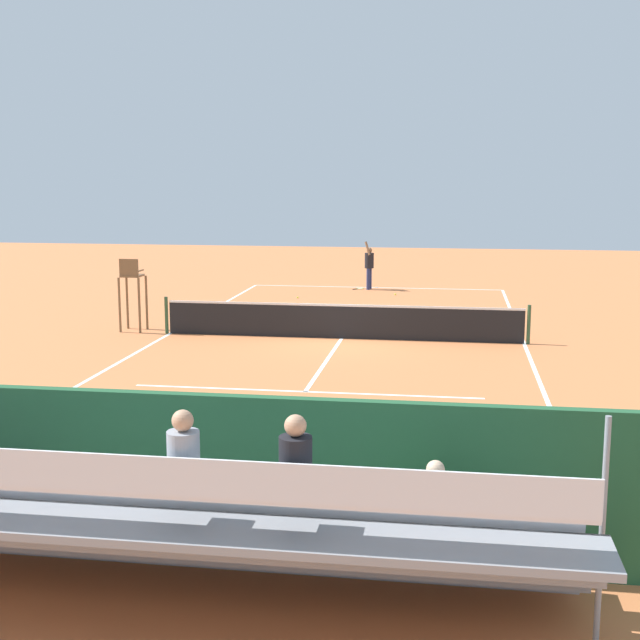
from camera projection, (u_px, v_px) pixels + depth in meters
name	position (u px, v px, depth m)	size (l,w,h in m)	color
ground_plane	(342.00, 338.00, 24.22)	(60.00, 60.00, 0.00)	#D17542
court_line_markings	(342.00, 338.00, 24.25)	(10.10, 22.20, 0.01)	white
tennis_net	(342.00, 321.00, 24.13)	(10.30, 0.10, 1.07)	black
backdrop_wall	(194.00, 474.00, 10.41)	(18.00, 0.16, 2.00)	#235633
bleacher_stand	(146.00, 523.00, 9.10)	(9.06, 2.40, 2.48)	gray
umpire_chair	(132.00, 287.00, 25.14)	(0.67, 0.67, 2.14)	brown
courtside_bench	(372.00, 497.00, 10.88)	(1.80, 0.40, 0.93)	#9E754C
equipment_bag	(202.00, 519.00, 11.15)	(0.90, 0.36, 0.36)	black
tennis_player	(369.00, 264.00, 34.24)	(0.43, 0.55, 1.93)	navy
tennis_racket	(360.00, 289.00, 34.54)	(0.48, 0.54, 0.03)	black
tennis_ball_near	(395.00, 294.00, 32.77)	(0.07, 0.07, 0.07)	#CCDB33
tennis_ball_far	(298.00, 297.00, 31.96)	(0.07, 0.07, 0.07)	#CCDB33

